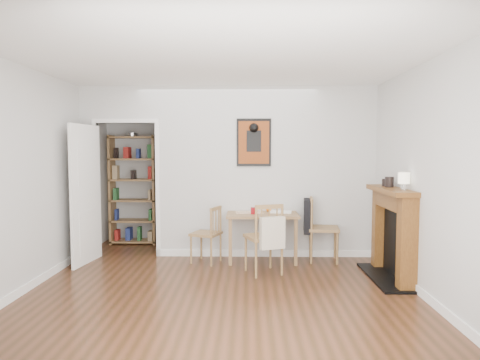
{
  "coord_description": "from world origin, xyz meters",
  "views": [
    {
      "loc": [
        0.31,
        -5.14,
        1.63
      ],
      "look_at": [
        0.2,
        0.6,
        1.23
      ],
      "focal_mm": 32.0,
      "sensor_mm": 36.0,
      "label": 1
    }
  ],
  "objects_px": {
    "chair_right": "(322,228)",
    "ceramic_jar_a": "(389,182)",
    "chair_left": "(206,234)",
    "chair_front": "(264,238)",
    "notebook": "(280,212)",
    "red_glass": "(253,211)",
    "ceramic_jar_b": "(385,183)",
    "bookshelf": "(134,190)",
    "dining_table": "(262,219)",
    "orange_fruit": "(269,209)",
    "mantel_lamp": "(404,179)",
    "fireplace": "(393,231)"
  },
  "relations": [
    {
      "from": "chair_left",
      "to": "notebook",
      "type": "bearing_deg",
      "value": 10.41
    },
    {
      "from": "red_glass",
      "to": "ceramic_jar_a",
      "type": "xyz_separation_m",
      "value": [
        1.74,
        -0.65,
        0.47
      ]
    },
    {
      "from": "dining_table",
      "to": "ceramic_jar_a",
      "type": "xyz_separation_m",
      "value": [
        1.6,
        -0.74,
        0.6
      ]
    },
    {
      "from": "mantel_lamp",
      "to": "chair_left",
      "type": "bearing_deg",
      "value": 156.96
    },
    {
      "from": "fireplace",
      "to": "red_glass",
      "type": "distance_m",
      "value": 1.93
    },
    {
      "from": "dining_table",
      "to": "orange_fruit",
      "type": "height_order",
      "value": "orange_fruit"
    },
    {
      "from": "dining_table",
      "to": "orange_fruit",
      "type": "distance_m",
      "value": 0.21
    },
    {
      "from": "chair_front",
      "to": "chair_right",
      "type": "bearing_deg",
      "value": 36.22
    },
    {
      "from": "red_glass",
      "to": "bookshelf",
      "type": "bearing_deg",
      "value": 149.02
    },
    {
      "from": "red_glass",
      "to": "chair_right",
      "type": "bearing_deg",
      "value": 4.41
    },
    {
      "from": "chair_left",
      "to": "bookshelf",
      "type": "distance_m",
      "value": 1.96
    },
    {
      "from": "chair_right",
      "to": "fireplace",
      "type": "xyz_separation_m",
      "value": [
        0.75,
        -0.84,
        0.13
      ]
    },
    {
      "from": "orange_fruit",
      "to": "ceramic_jar_b",
      "type": "height_order",
      "value": "ceramic_jar_b"
    },
    {
      "from": "fireplace",
      "to": "chair_right",
      "type": "bearing_deg",
      "value": 131.86
    },
    {
      "from": "bookshelf",
      "to": "ceramic_jar_b",
      "type": "bearing_deg",
      "value": -24.78
    },
    {
      "from": "chair_left",
      "to": "fireplace",
      "type": "bearing_deg",
      "value": -16.58
    },
    {
      "from": "dining_table",
      "to": "chair_front",
      "type": "height_order",
      "value": "chair_front"
    },
    {
      "from": "chair_right",
      "to": "ceramic_jar_a",
      "type": "bearing_deg",
      "value": -45.08
    },
    {
      "from": "fireplace",
      "to": "mantel_lamp",
      "type": "bearing_deg",
      "value": -90.03
    },
    {
      "from": "orange_fruit",
      "to": "ceramic_jar_a",
      "type": "distance_m",
      "value": 1.81
    },
    {
      "from": "mantel_lamp",
      "to": "ceramic_jar_a",
      "type": "height_order",
      "value": "mantel_lamp"
    },
    {
      "from": "dining_table",
      "to": "mantel_lamp",
      "type": "distance_m",
      "value": 2.11
    },
    {
      "from": "dining_table",
      "to": "mantel_lamp",
      "type": "height_order",
      "value": "mantel_lamp"
    },
    {
      "from": "ceramic_jar_b",
      "to": "orange_fruit",
      "type": "bearing_deg",
      "value": 153.7
    },
    {
      "from": "chair_right",
      "to": "red_glass",
      "type": "distance_m",
      "value": 1.05
    },
    {
      "from": "chair_left",
      "to": "mantel_lamp",
      "type": "relative_size",
      "value": 3.9
    },
    {
      "from": "chair_right",
      "to": "mantel_lamp",
      "type": "xyz_separation_m",
      "value": [
        0.75,
        -1.15,
        0.8
      ]
    },
    {
      "from": "chair_left",
      "to": "ceramic_jar_b",
      "type": "relative_size",
      "value": 8.47
    },
    {
      "from": "ceramic_jar_a",
      "to": "dining_table",
      "type": "bearing_deg",
      "value": 155.38
    },
    {
      "from": "chair_left",
      "to": "notebook",
      "type": "relative_size",
      "value": 2.5
    },
    {
      "from": "mantel_lamp",
      "to": "red_glass",
      "type": "bearing_deg",
      "value": 148.66
    },
    {
      "from": "red_glass",
      "to": "notebook",
      "type": "distance_m",
      "value": 0.44
    },
    {
      "from": "dining_table",
      "to": "chair_right",
      "type": "relative_size",
      "value": 1.1
    },
    {
      "from": "chair_left",
      "to": "chair_right",
      "type": "bearing_deg",
      "value": 3.7
    },
    {
      "from": "chair_left",
      "to": "chair_right",
      "type": "xyz_separation_m",
      "value": [
        1.7,
        0.11,
        0.08
      ]
    },
    {
      "from": "dining_table",
      "to": "chair_right",
      "type": "xyz_separation_m",
      "value": [
        0.88,
        -0.01,
        -0.13
      ]
    },
    {
      "from": "bookshelf",
      "to": "fireplace",
      "type": "distance_m",
      "value": 4.35
    },
    {
      "from": "red_glass",
      "to": "mantel_lamp",
      "type": "relative_size",
      "value": 0.46
    },
    {
      "from": "orange_fruit",
      "to": "chair_front",
      "type": "bearing_deg",
      "value": -97.17
    },
    {
      "from": "fireplace",
      "to": "ceramic_jar_a",
      "type": "xyz_separation_m",
      "value": [
        -0.03,
        0.11,
        0.61
      ]
    },
    {
      "from": "red_glass",
      "to": "chair_left",
      "type": "bearing_deg",
      "value": -177.34
    },
    {
      "from": "orange_fruit",
      "to": "chair_right",
      "type": "bearing_deg",
      "value": -10.95
    },
    {
      "from": "chair_front",
      "to": "bookshelf",
      "type": "distance_m",
      "value": 2.9
    },
    {
      "from": "chair_front",
      "to": "red_glass",
      "type": "height_order",
      "value": "chair_front"
    },
    {
      "from": "chair_left",
      "to": "chair_front",
      "type": "height_order",
      "value": "chair_front"
    },
    {
      "from": "dining_table",
      "to": "red_glass",
      "type": "xyz_separation_m",
      "value": [
        -0.13,
        -0.09,
        0.13
      ]
    },
    {
      "from": "chair_left",
      "to": "red_glass",
      "type": "height_order",
      "value": "chair_left"
    },
    {
      "from": "fireplace",
      "to": "orange_fruit",
      "type": "height_order",
      "value": "fireplace"
    },
    {
      "from": "ceramic_jar_a",
      "to": "red_glass",
      "type": "bearing_deg",
      "value": 159.53
    },
    {
      "from": "chair_right",
      "to": "orange_fruit",
      "type": "distance_m",
      "value": 0.83
    }
  ]
}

